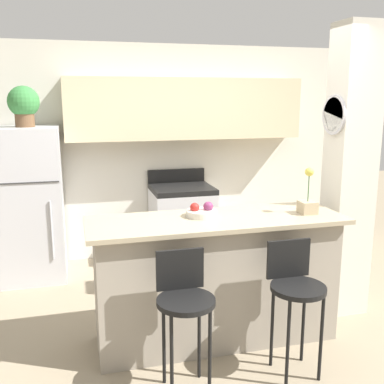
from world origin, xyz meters
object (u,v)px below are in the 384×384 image
Objects in this scene: refrigerator at (31,204)px; stove_range at (182,223)px; potted_plant_on_fridge at (24,104)px; fruit_bowl at (202,212)px; orchid_vase at (308,201)px; bar_stool_right at (295,288)px; bar_stool_left at (184,301)px.

refrigerator is 1.53× the size of stove_range.
potted_plant_on_fridge is 2.35m from fruit_bowl.
potted_plant_on_fridge is 3.00m from orchid_vase.
potted_plant_on_fridge reaches higher than bar_stool_right.
orchid_vase reaches higher than fruit_bowl.
orchid_vase is at bearing 23.63° from bar_stool_left.
orchid_vase reaches higher than bar_stool_left.
orchid_vase is (2.26, -1.82, -0.75)m from potted_plant_on_fridge.
bar_stool_left is 1.34m from orchid_vase.
bar_stool_right is at bearing -84.28° from stove_range.
refrigerator is at bearing 115.68° from bar_stool_left.
bar_stool_right is at bearing -51.53° from fruit_bowl.
orchid_vase reaches higher than bar_stool_right.
stove_range is at bearing 1.83° from refrigerator.
orchid_vase is 1.54× the size of fruit_bowl.
potted_plant_on_fridge reaches higher than refrigerator.
potted_plant_on_fridge is (-1.12, 2.32, 1.23)m from bar_stool_left.
potted_plant_on_fridge is at bearing 114.57° from refrigerator.
potted_plant_on_fridge is (-1.92, 2.32, 1.23)m from bar_stool_right.
fruit_bowl is (-0.26, -1.75, 0.60)m from stove_range.
refrigerator is 4.37× the size of orchid_vase.
bar_stool_left is 2.53× the size of orchid_vase.
bar_stool_right is (0.80, 0.00, 0.00)m from bar_stool_left.
refrigerator is 1.72m from stove_range.
stove_range is 1.13× the size of bar_stool_right.
refrigerator is 2.58m from bar_stool_left.
refrigerator is at bearing 129.88° from fruit_bowl.
fruit_bowl is at bearing -50.12° from refrigerator.
bar_stool_right is (0.24, -2.38, 0.17)m from stove_range.
fruit_bowl is (1.41, -1.69, 0.24)m from refrigerator.
orchid_vase is (1.14, 0.50, 0.49)m from bar_stool_left.
bar_stool_right is at bearing -50.50° from refrigerator.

